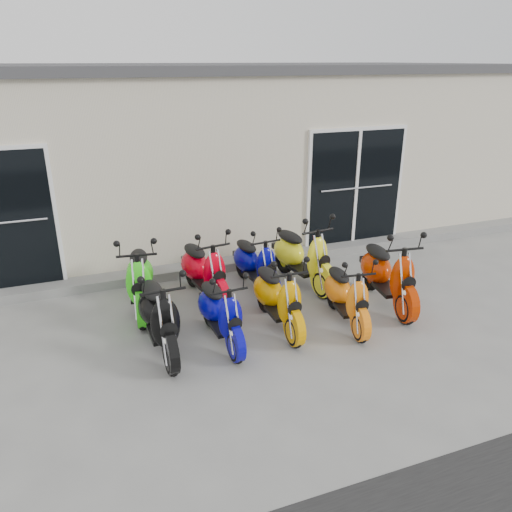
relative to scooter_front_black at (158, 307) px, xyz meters
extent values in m
plane|color=gray|center=(1.61, 0.24, -0.62)|extent=(80.00, 80.00, 0.00)
cube|color=beige|center=(1.61, 5.44, 0.98)|extent=(14.00, 6.00, 3.20)
cube|color=#3F3F42|center=(1.61, 5.44, 2.66)|extent=(14.20, 6.20, 0.16)
cube|color=gray|center=(1.61, 2.26, -0.54)|extent=(14.00, 0.40, 0.15)
cube|color=black|center=(-1.59, 2.41, 0.64)|extent=(1.07, 0.08, 2.22)
cube|color=black|center=(4.21, 2.41, 0.64)|extent=(2.02, 0.08, 2.22)
camera|label=1|loc=(-0.81, -5.55, 2.84)|focal=35.00mm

